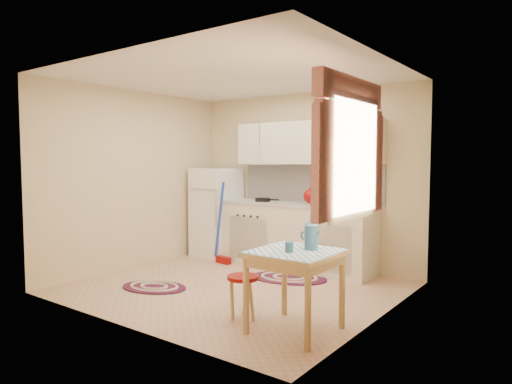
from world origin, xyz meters
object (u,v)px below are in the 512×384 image
fridge (216,212)px  stool (243,297)px  table (295,291)px  base_cabinets (296,237)px

fridge → stool: size_ratio=3.33×
fridge → table: bearing=-36.7°
base_cabinets → stool: 2.21m
base_cabinets → table: bearing=-58.8°
stool → fridge: bearing=136.3°
fridge → stool: 2.99m
fridge → stool: fridge is taller
fridge → table: size_ratio=1.94×
fridge → stool: bearing=-43.7°
table → base_cabinets: bearing=121.2°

